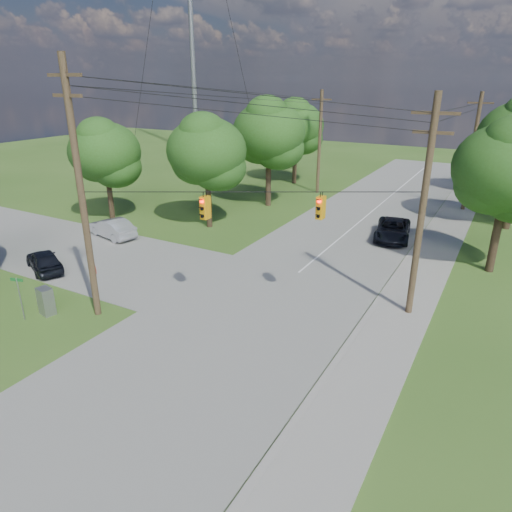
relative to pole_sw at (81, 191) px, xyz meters
The scene contains 21 objects.
ground 7.75m from the pole_sw, ahead, with size 140.00×140.00×0.00m, color #34571D.
main_road 10.16m from the pole_sw, 34.88° to the left, with size 10.00×100.00×0.03m, color gray.
sidewalk_east 15.37m from the pole_sw, 19.08° to the left, with size 2.60×100.00×0.12m, color gray.
pole_sw is the anchor object (origin of this frame).
pole_ne 15.51m from the pole_sw, 29.38° to the left, with size 2.00×0.32×10.50m.
pole_north_e 32.55m from the pole_sw, 65.48° to the left, with size 2.00×0.32×10.00m.
pole_north_w 29.62m from the pole_sw, 90.77° to the left, with size 2.00×0.32×10.00m.
power_lines 13.04m from the pole_sw, 61.30° to the left, with size 13.93×29.62×4.93m.
traffic_signals 8.24m from the pole_sw, 29.38° to the left, with size 4.91×3.27×1.05m.
tree_w_near 14.99m from the pole_sw, 103.11° to the left, with size 6.00×6.00×8.40m.
tree_w_mid 22.73m from the pole_sw, 96.06° to the left, with size 6.40×6.40×9.22m.
tree_w_far 32.90m from the pole_sw, 97.69° to the left, with size 6.00×6.00×8.73m.
tree_e_near 22.78m from the pole_sw, 43.22° to the left, with size 6.20×6.20×8.81m.
tree_e_far 40.90m from the pole_sw, 66.82° to the left, with size 5.80×5.80×8.32m.
tree_cross_n 16.64m from the pole_sw, 133.29° to the left, with size 5.60×5.60×7.91m.
car_cross_dark 9.20m from the pole_sw, 161.76° to the left, with size 1.56×3.89×1.32m, color black.
car_cross_silver 13.22m from the pole_sw, 132.30° to the left, with size 1.51×4.32×1.42m, color #BABCC2.
car_main_north 21.84m from the pole_sw, 61.92° to the left, with size 2.34×5.08×1.41m, color black.
control_cabinet 6.07m from the pole_sw, 150.53° to the right, with size 0.77×0.56×1.40m, color gray.
do_not_enter_sign 4.47m from the pole_sw, 137.51° to the left, with size 0.80×0.34×2.55m.
street_name_sign 5.89m from the pole_sw, 140.79° to the right, with size 0.64×0.23×2.21m.
Camera 1 is at (12.17, -13.29, 10.96)m, focal length 32.00 mm.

